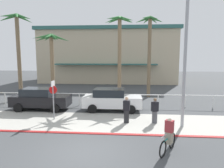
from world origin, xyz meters
TOP-DOWN VIEW (x-y plane):
  - ground_plane at (0.00, 10.00)m, footprint 80.00×80.00m
  - sidewalk_strip at (0.00, 4.20)m, footprint 44.00×4.00m
  - curb_paint at (0.00, 2.20)m, footprint 44.00×0.24m
  - building_backdrop at (-1.39, 27.88)m, footprint 21.69×13.19m
  - rail_fence at (-0.00, 8.50)m, footprint 26.30×0.08m
  - stop_sign_bike_lane at (-2.92, 4.49)m, footprint 0.52×0.56m
  - streetlight_curb at (5.11, 3.46)m, footprint 0.24×2.54m
  - palm_tree_1 at (-8.37, 10.47)m, footprint 3.20×3.27m
  - palm_tree_2 at (-5.22, 10.55)m, footprint 3.35×2.96m
  - palm_tree_3 at (1.05, 11.76)m, footprint 2.86×3.45m
  - palm_tree_4 at (3.99, 12.90)m, footprint 2.84×3.33m
  - car_black_1 at (-4.86, 6.93)m, footprint 4.40×2.02m
  - car_white_2 at (0.68, 7.08)m, footprint 4.40×2.02m
  - cyclist_teal_0 at (3.70, 0.39)m, footprint 0.99×1.59m
  - pedestrian_0 at (3.57, 4.23)m, footprint 0.47×0.43m
  - pedestrian_1 at (1.83, 4.18)m, footprint 0.45×0.38m

SIDE VIEW (x-z plane):
  - ground_plane at x=0.00m, z-range 0.00..0.00m
  - sidewalk_strip at x=0.00m, z-range 0.00..0.02m
  - curb_paint at x=0.00m, z-range 0.00..0.03m
  - cyclist_teal_0 at x=3.70m, z-range -0.06..1.44m
  - pedestrian_0 at x=3.57m, z-range -0.07..1.54m
  - pedestrian_1 at x=1.83m, z-range -0.06..1.60m
  - rail_fence at x=0.00m, z-range 0.31..1.35m
  - car_black_1 at x=-4.86m, z-range 0.03..1.72m
  - car_white_2 at x=0.68m, z-range 0.03..1.72m
  - stop_sign_bike_lane at x=-2.92m, z-range 0.40..2.96m
  - streetlight_curb at x=5.11m, z-range 0.53..8.03m
  - building_backdrop at x=-1.39m, z-range 0.02..8.57m
  - palm_tree_2 at x=-5.22m, z-range 1.67..7.88m
  - palm_tree_4 at x=3.99m, z-range 1.72..9.81m
  - palm_tree_1 at x=-8.37m, z-range 1.80..9.83m
  - palm_tree_3 at x=1.05m, z-range 2.04..9.95m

